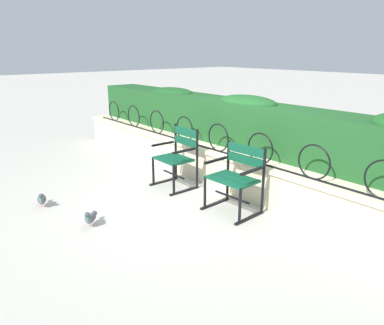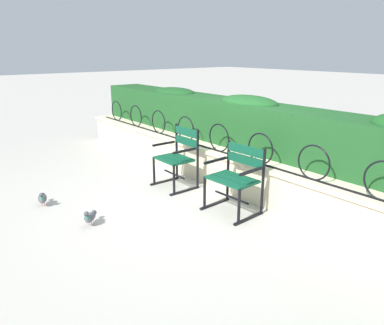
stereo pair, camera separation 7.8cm
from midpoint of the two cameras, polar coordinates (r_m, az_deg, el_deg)
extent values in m
plane|color=#BCB7AD|center=(4.96, -0.37, -6.27)|extent=(60.00, 60.00, 0.00)
cube|color=beige|center=(5.39, 6.52, -1.63)|extent=(8.29, 0.35, 0.49)
cube|color=beige|center=(5.31, 6.62, 1.14)|extent=(8.29, 0.41, 0.05)
cylinder|color=black|center=(5.25, 6.06, 1.39)|extent=(7.73, 0.02, 0.02)
torus|color=black|center=(7.88, -11.45, 7.93)|extent=(0.42, 0.02, 0.42)
torus|color=black|center=(7.20, -8.49, 7.23)|extent=(0.42, 0.02, 0.42)
torus|color=black|center=(6.54, -4.93, 6.35)|extent=(0.42, 0.02, 0.42)
torus|color=black|center=(5.92, -0.62, 5.26)|extent=(0.42, 0.02, 0.42)
torus|color=black|center=(5.34, 4.65, 3.88)|extent=(0.42, 0.02, 0.42)
torus|color=black|center=(4.81, 11.12, 2.14)|extent=(0.42, 0.02, 0.42)
torus|color=black|center=(4.37, 19.00, -0.03)|extent=(0.42, 0.02, 0.42)
torus|color=black|center=(4.04, 28.41, -2.61)|extent=(0.42, 0.02, 0.42)
cube|color=#1E5123|center=(5.60, 10.47, 5.61)|extent=(8.12, 0.68, 0.68)
ellipsoid|color=#1C5021|center=(7.07, -2.47, 11.02)|extent=(0.97, 0.61, 0.16)
ellipsoid|color=#1D5323|center=(5.66, 9.22, 9.28)|extent=(1.05, 0.61, 0.22)
cube|color=#0F4C33|center=(5.30, -3.63, 0.32)|extent=(0.52, 0.13, 0.03)
cube|color=#0F4C33|center=(5.38, -2.44, 0.58)|extent=(0.52, 0.13, 0.03)
cube|color=#0F4C33|center=(5.45, -1.28, 0.83)|extent=(0.52, 0.13, 0.03)
cube|color=#0F4C33|center=(5.42, -0.43, 4.83)|extent=(0.52, 0.04, 0.11)
cube|color=#0F4C33|center=(5.46, -0.42, 3.33)|extent=(0.52, 0.04, 0.11)
cylinder|color=black|center=(5.32, 1.31, 0.49)|extent=(0.04, 0.04, 0.90)
cylinder|color=black|center=(5.14, -2.41, -2.80)|extent=(0.04, 0.04, 0.44)
cube|color=black|center=(5.32, -0.72, -4.48)|extent=(0.05, 0.52, 0.02)
cube|color=black|center=(5.13, -0.74, 1.85)|extent=(0.04, 0.40, 0.03)
cylinder|color=black|center=(5.71, -2.03, 1.68)|extent=(0.04, 0.04, 0.90)
cylinder|color=black|center=(5.55, -5.58, -1.34)|extent=(0.04, 0.04, 0.44)
cube|color=black|center=(5.71, -3.92, -2.95)|extent=(0.05, 0.52, 0.02)
cube|color=black|center=(5.54, -4.05, 2.97)|extent=(0.04, 0.40, 0.03)
cylinder|color=black|center=(5.45, -2.40, -1.86)|extent=(0.50, 0.03, 0.03)
cube|color=#0F4C33|center=(4.46, 5.61, -3.04)|extent=(0.59, 0.15, 0.03)
cube|color=#0F4C33|center=(4.55, 6.78, -2.64)|extent=(0.59, 0.15, 0.03)
cube|color=#0F4C33|center=(4.65, 7.91, -2.26)|extent=(0.59, 0.15, 0.03)
cube|color=#0F4C33|center=(4.63, 8.92, 1.93)|extent=(0.59, 0.06, 0.11)
cube|color=#0F4C33|center=(4.67, 8.84, 0.38)|extent=(0.59, 0.06, 0.11)
cylinder|color=black|center=(4.56, 11.54, -3.06)|extent=(0.04, 0.04, 0.85)
cylinder|color=black|center=(4.33, 7.89, -6.94)|extent=(0.04, 0.04, 0.44)
cube|color=black|center=(4.55, 9.37, -8.65)|extent=(0.06, 0.52, 0.02)
cube|color=black|center=(4.32, 9.76, -1.37)|extent=(0.05, 0.40, 0.03)
cylinder|color=black|center=(4.91, 6.11, -1.33)|extent=(0.04, 0.04, 0.85)
cylinder|color=black|center=(4.69, 2.46, -4.80)|extent=(0.04, 0.04, 0.44)
cube|color=black|center=(4.90, 4.04, -6.49)|extent=(0.06, 0.52, 0.02)
cube|color=black|center=(4.69, 4.20, 0.33)|extent=(0.05, 0.40, 0.03)
cylinder|color=black|center=(4.64, 6.68, -5.45)|extent=(0.56, 0.05, 0.03)
ellipsoid|color=#5B5B66|center=(5.18, -21.99, -5.29)|extent=(0.21, 0.16, 0.11)
cylinder|color=#2D6B56|center=(5.11, -22.06, -5.19)|extent=(0.07, 0.06, 0.06)
sphere|color=#494951|center=(5.07, -22.13, -4.72)|extent=(0.06, 0.06, 0.06)
cone|color=black|center=(5.04, -22.14, -4.90)|extent=(0.03, 0.02, 0.01)
cone|color=#404047|center=(5.29, -21.95, -4.88)|extent=(0.10, 0.08, 0.06)
ellipsoid|color=#4E4E56|center=(5.19, -21.52, -5.15)|extent=(0.14, 0.07, 0.07)
ellipsoid|color=#4E4E56|center=(5.19, -22.46, -5.24)|extent=(0.14, 0.07, 0.07)
cylinder|color=#C6515B|center=(5.20, -21.70, -6.13)|extent=(0.01, 0.01, 0.05)
cylinder|color=#C6515B|center=(5.22, -22.09, -6.08)|extent=(0.01, 0.01, 0.05)
ellipsoid|color=#5B5B66|center=(4.45, -15.25, -8.31)|extent=(0.21, 0.20, 0.11)
cylinder|color=#2D6B56|center=(4.38, -15.58, -8.25)|extent=(0.07, 0.07, 0.06)
sphere|color=#494951|center=(4.34, -15.75, -7.73)|extent=(0.06, 0.06, 0.06)
cone|color=black|center=(4.31, -15.89, -7.97)|extent=(0.03, 0.03, 0.01)
cone|color=#404047|center=(4.55, -14.77, -7.75)|extent=(0.10, 0.10, 0.06)
ellipsoid|color=#4E4E56|center=(4.45, -14.70, -8.23)|extent=(0.12, 0.11, 0.07)
ellipsoid|color=#4E4E56|center=(4.47, -15.73, -8.15)|extent=(0.12, 0.11, 0.07)
cylinder|color=#C6515B|center=(4.47, -15.00, -9.30)|extent=(0.01, 0.01, 0.05)
cylinder|color=#C6515B|center=(4.50, -15.35, -9.16)|extent=(0.01, 0.01, 0.05)
camera|label=1|loc=(0.04, -89.54, 0.14)|focal=34.02mm
camera|label=2|loc=(0.04, 90.46, -0.14)|focal=34.02mm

